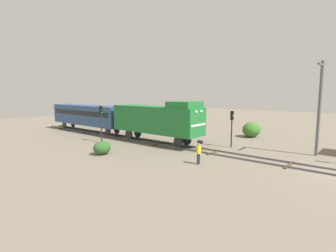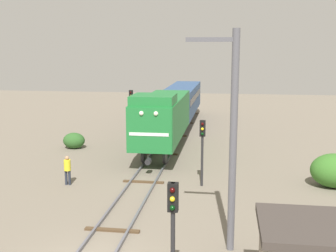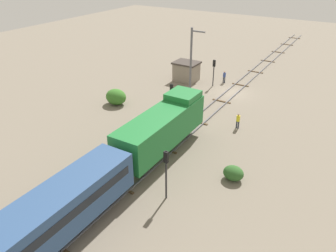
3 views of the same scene
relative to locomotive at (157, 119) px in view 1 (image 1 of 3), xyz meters
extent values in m
cube|color=#4C3823|center=(0.00, -13.83, -2.73)|extent=(2.40, 0.24, 0.09)
cube|color=#4C3823|center=(0.00, -7.14, -2.73)|extent=(2.40, 0.24, 0.09)
cube|color=#4C3823|center=(0.00, -0.46, -2.73)|extent=(2.40, 0.24, 0.09)
cube|color=#4C3823|center=(0.00, 6.23, -2.73)|extent=(2.40, 0.24, 0.09)
cube|color=#4C3823|center=(0.00, 12.91, -2.73)|extent=(2.40, 0.24, 0.09)
cube|color=#4C3823|center=(0.00, 19.59, -2.73)|extent=(2.40, 0.24, 0.09)
cube|color=#1E7233|center=(0.00, 0.24, -0.06)|extent=(2.90, 11.00, 2.90)
cube|color=#1E7233|center=(0.00, -3.66, 1.69)|extent=(2.75, 2.80, 0.60)
cube|color=#1E7233|center=(0.00, -5.31, -0.06)|extent=(2.84, 0.10, 2.84)
cube|color=white|center=(0.00, -5.35, -0.26)|extent=(2.46, 0.06, 0.20)
sphere|color=white|center=(-0.45, -5.36, 1.04)|extent=(0.28, 0.28, 0.28)
sphere|color=white|center=(0.45, -5.36, 1.04)|extent=(0.28, 0.28, 0.28)
cylinder|color=#262628|center=(0.00, -5.61, -1.91)|extent=(0.36, 0.50, 0.36)
cylinder|color=#262628|center=(-0.72, -3.46, -2.06)|extent=(0.18, 1.10, 1.10)
cylinder|color=#262628|center=(0.72, -3.46, -2.06)|extent=(0.18, 1.10, 1.10)
cylinder|color=#262628|center=(-0.72, 3.94, -2.06)|extent=(0.18, 1.10, 1.10)
cylinder|color=#262628|center=(0.72, 3.94, -2.06)|extent=(0.18, 1.10, 1.10)
cube|color=#2D4C7A|center=(0.00, 13.34, -0.30)|extent=(2.80, 14.00, 2.70)
cube|color=black|center=(0.00, 13.34, 0.05)|extent=(2.84, 12.88, 0.64)
cylinder|color=#262628|center=(-0.72, 7.94, -2.13)|extent=(0.16, 0.96, 0.96)
cylinder|color=#262628|center=(0.72, 7.94, -2.13)|extent=(0.16, 0.96, 0.96)
cylinder|color=#262628|center=(-0.72, 18.74, -2.13)|extent=(0.16, 0.96, 0.96)
cylinder|color=#262628|center=(0.72, 18.74, -2.13)|extent=(0.16, 0.96, 0.96)
cylinder|color=#262628|center=(3.40, -7.23, -0.88)|extent=(0.14, 0.14, 3.78)
cube|color=black|center=(3.40, -7.23, 0.55)|extent=(0.32, 0.24, 0.90)
sphere|color=#390606|center=(3.40, -7.37, 0.82)|extent=(0.16, 0.16, 0.16)
sphere|color=yellow|center=(3.40, -7.37, 0.54)|extent=(0.16, 0.16, 0.16)
sphere|color=black|center=(3.40, -7.37, 0.26)|extent=(0.16, 0.16, 0.16)
cylinder|color=#262628|center=(-3.60, 5.30, -0.70)|extent=(0.14, 0.14, 4.15)
cube|color=black|center=(-3.60, 5.30, 0.92)|extent=(0.32, 0.24, 0.90)
sphere|color=#390606|center=(-3.60, 5.16, 1.19)|extent=(0.16, 0.16, 0.16)
sphere|color=#3C3306|center=(-3.60, 5.16, 0.91)|extent=(0.16, 0.16, 0.16)
sphere|color=green|center=(-3.60, 5.16, 0.63)|extent=(0.16, 0.16, 0.16)
cylinder|color=#262B38|center=(-4.30, -8.14, -2.35)|extent=(0.15, 0.15, 0.85)
cylinder|color=#262B38|center=(-4.10, -8.14, -2.35)|extent=(0.15, 0.15, 0.85)
cylinder|color=yellow|center=(-4.20, -8.14, -1.61)|extent=(0.38, 0.38, 0.62)
sphere|color=tan|center=(-4.20, -8.14, -1.19)|extent=(0.23, 0.23, 0.23)
cylinder|color=#595960|center=(5.00, -14.77, 1.43)|extent=(0.28, 0.28, 8.41)
cube|color=#595960|center=(4.10, -14.77, 5.23)|extent=(1.80, 0.16, 0.16)
ellipsoid|color=#2D5B26|center=(-7.08, 0.49, -2.16)|extent=(1.70, 1.39, 1.24)
ellipsoid|color=#366E26|center=(10.76, -6.38, -1.82)|extent=(2.63, 2.15, 1.91)
camera|label=1|loc=(-21.35, -19.24, 2.95)|focal=28.00mm
camera|label=2|loc=(4.79, -30.19, 4.92)|focal=45.00mm
camera|label=3|loc=(-13.81, 21.83, 13.74)|focal=35.00mm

